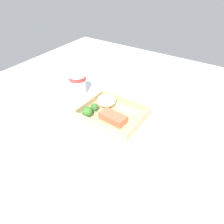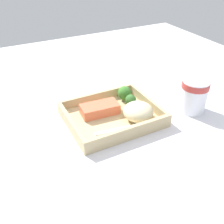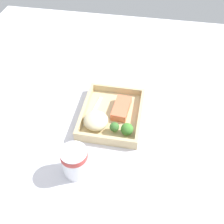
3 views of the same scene
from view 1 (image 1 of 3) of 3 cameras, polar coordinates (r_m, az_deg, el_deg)
name	(u,v)px [view 1 (image 1 of 3)]	position (r cm, az deg, el deg)	size (l,w,h in cm)	color
ground_plane	(112,119)	(95.23, 0.00, -1.79)	(160.00, 160.00, 2.00)	silver
takeout_tray	(112,116)	(94.25, 0.00, -1.03)	(26.75, 21.96, 1.20)	tan
tray_rim	(112,112)	(93.02, 0.00, -0.03)	(26.75, 21.96, 2.89)	tan
salmon_fillet	(113,118)	(89.79, 0.26, -1.50)	(11.27, 5.62, 3.05)	#E76E4A
mashed_potatoes	(106,101)	(98.39, -1.49, 3.01)	(8.74, 8.85, 5.12)	beige
broccoli_floret_1	(87,112)	(92.06, -6.46, 0.04)	(4.40, 4.40, 4.73)	#80A054
broccoli_floret_2	(94,107)	(94.74, -4.62, 1.23)	(3.37, 3.37, 4.08)	#8AA767
fork	(119,106)	(98.96, 1.96, 1.59)	(15.87, 3.96, 0.44)	white
paper_cup	(78,83)	(108.87, -8.90, 7.37)	(8.27, 8.27, 10.41)	white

